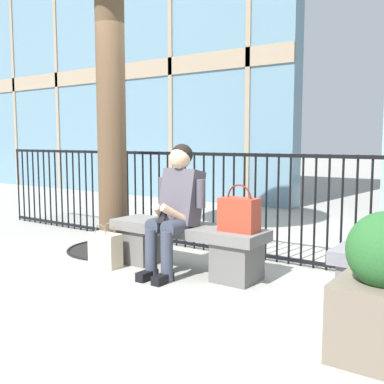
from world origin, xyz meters
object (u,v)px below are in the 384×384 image
stone_bench (186,243)px  handbag_on_bench (239,214)px  seated_person_with_phone (176,205)px  shopping_bag (105,250)px

stone_bench → handbag_on_bench: size_ratio=3.84×
handbag_on_bench → seated_person_with_phone: bearing=-168.9°
stone_bench → shopping_bag: (-0.73, -0.35, -0.10)m
stone_bench → seated_person_with_phone: (-0.02, -0.13, 0.38)m
handbag_on_bench → shopping_bag: size_ratio=0.96×
shopping_bag → handbag_on_bench: bearing=14.5°
handbag_on_bench → stone_bench: bearing=179.0°
stone_bench → handbag_on_bench: (0.58, -0.01, 0.33)m
handbag_on_bench → shopping_bag: 1.42m
handbag_on_bench → shopping_bag: handbag_on_bench is taller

